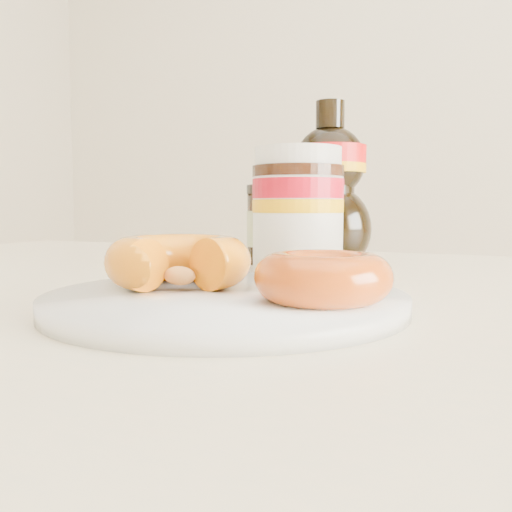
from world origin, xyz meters
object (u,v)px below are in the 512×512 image
at_px(donut_bitten, 179,261).
at_px(nutella_jar, 298,207).
at_px(dining_table, 239,372).
at_px(donut_whole, 323,277).
at_px(dark_jar, 271,225).
at_px(syrup_bottle, 329,186).
at_px(plate, 226,301).

xyz_separation_m(donut_bitten, nutella_jar, (0.02, 0.19, 0.04)).
bearing_deg(dining_table, donut_whole, -44.76).
distance_m(dining_table, dark_jar, 0.25).
bearing_deg(syrup_bottle, dining_table, -99.99).
height_order(donut_bitten, nutella_jar, nutella_jar).
xyz_separation_m(donut_bitten, syrup_bottle, (0.03, 0.28, 0.07)).
relative_size(plate, donut_whole, 2.88).
bearing_deg(dark_jar, donut_whole, -60.84).
bearing_deg(dining_table, syrup_bottle, 80.01).
relative_size(dining_table, dark_jar, 13.83).
relative_size(plate, donut_bitten, 2.31).
xyz_separation_m(donut_whole, nutella_jar, (-0.10, 0.21, 0.04)).
xyz_separation_m(dining_table, dark_jar, (-0.06, 0.20, 0.13)).
relative_size(plate, syrup_bottle, 1.31).
distance_m(donut_bitten, syrup_bottle, 0.29).
bearing_deg(donut_bitten, dark_jar, 118.09).
relative_size(plate, nutella_jar, 1.90).
relative_size(donut_bitten, donut_whole, 1.25).
relative_size(dining_table, donut_whole, 15.68).
relative_size(dining_table, nutella_jar, 10.37).
xyz_separation_m(plate, donut_bitten, (-0.05, 0.01, 0.03)).
distance_m(dining_table, syrup_bottle, 0.25).
height_order(dining_table, donut_bitten, donut_bitten).
distance_m(donut_whole, syrup_bottle, 0.32).
bearing_deg(dining_table, plate, -66.91).
relative_size(donut_bitten, dark_jar, 1.10).
height_order(plate, donut_bitten, donut_bitten).
bearing_deg(plate, dark_jar, 108.41).
xyz_separation_m(dining_table, syrup_bottle, (0.03, 0.17, 0.18)).
height_order(nutella_jar, dark_jar, nutella_jar).
xyz_separation_m(nutella_jar, syrup_bottle, (0.01, 0.08, 0.02)).
distance_m(plate, donut_whole, 0.08).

